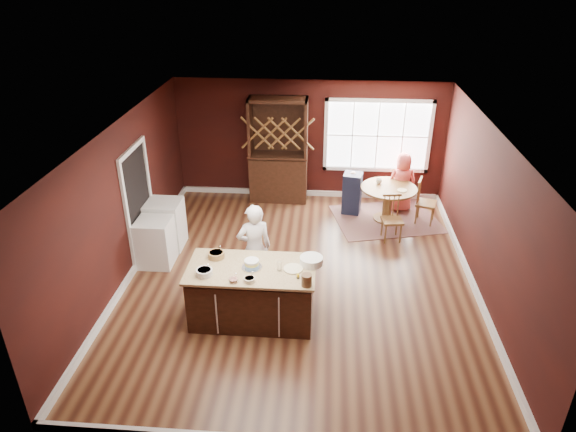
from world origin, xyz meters
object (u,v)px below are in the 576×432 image
object	(u,v)px
high_chair	(352,192)
toddler	(352,177)
chair_south	(392,219)
washer	(155,242)
dryer	(166,224)
hutch	(278,151)
chair_east	(426,201)
baker	(254,248)
kitchen_island	(252,294)
seated_woman	(402,182)
chair_north	(397,185)
dining_table	(388,197)
layer_cake	(252,264)

from	to	relation	value
high_chair	toddler	xyz separation A→B (m)	(-0.01, 0.06, 0.34)
chair_south	washer	xyz separation A→B (m)	(-4.36, -1.23, -0.03)
dryer	hutch	bearing A→B (deg)	49.57
chair_east	chair_south	world-z (taller)	chair_east
baker	chair_east	distance (m)	4.21
chair_south	dryer	world-z (taller)	dryer
kitchen_island	seated_woman	distance (m)	4.87
kitchen_island	chair_south	distance (m)	3.58
hutch	baker	bearing A→B (deg)	-90.86
chair_south	chair_east	bearing A→B (deg)	37.19
baker	washer	world-z (taller)	baker
seated_woman	washer	xyz separation A→B (m)	(-4.69, -2.60, -0.22)
baker	chair_south	size ratio (longest dim) A/B	1.69
seated_woman	dryer	xyz separation A→B (m)	(-4.69, -1.96, -0.19)
chair_east	hutch	world-z (taller)	hutch
washer	chair_south	bearing A→B (deg)	15.69
chair_south	toddler	world-z (taller)	toddler
chair_east	kitchen_island	bearing A→B (deg)	154.78
chair_east	seated_woman	distance (m)	0.75
kitchen_island	chair_north	bearing A→B (deg)	58.21
washer	toddler	bearing A→B (deg)	34.12
kitchen_island	toddler	size ratio (longest dim) A/B	7.40
dining_table	high_chair	bearing A→B (deg)	158.73
dining_table	hutch	world-z (taller)	hutch
high_chair	chair_north	bearing A→B (deg)	35.77
dryer	toddler	bearing A→B (deg)	26.57
kitchen_island	chair_east	distance (m)	4.69
baker	kitchen_island	bearing A→B (deg)	75.10
chair_south	layer_cake	bearing A→B (deg)	-140.30
chair_south	washer	bearing A→B (deg)	-172.59
seated_woman	washer	world-z (taller)	seated_woman
high_chair	hutch	bearing A→B (deg)	171.82
dining_table	kitchen_island	bearing A→B (deg)	-124.07
chair_north	high_chair	distance (m)	1.13
kitchen_island	chair_south	bearing A→B (deg)	48.01
chair_north	high_chair	bearing A→B (deg)	20.50
baker	chair_north	distance (m)	4.46
dining_table	washer	world-z (taller)	washer
chair_east	dryer	bearing A→B (deg)	122.40
chair_east	chair_south	distance (m)	1.12
dining_table	chair_east	world-z (taller)	chair_east
chair_east	chair_south	bearing A→B (deg)	152.84
chair_east	toddler	size ratio (longest dim) A/B	3.76
chair_south	toddler	bearing A→B (deg)	113.61
high_chair	washer	world-z (taller)	high_chair
chair_east	dryer	xyz separation A→B (m)	(-5.15, -1.38, -0.02)
dining_table	dryer	xyz separation A→B (m)	(-4.36, -1.45, -0.06)
high_chair	washer	distance (m)	4.33
chair_south	kitchen_island	bearing A→B (deg)	-140.27
chair_south	seated_woman	bearing A→B (deg)	68.36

